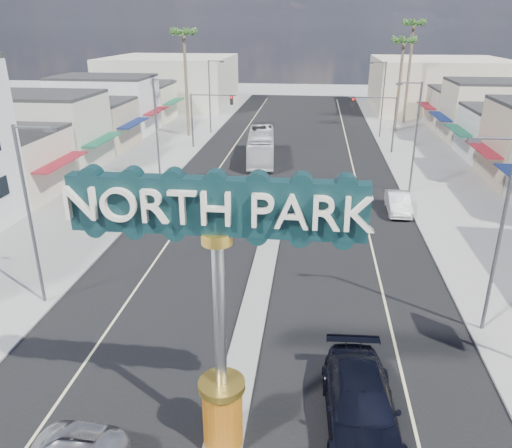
% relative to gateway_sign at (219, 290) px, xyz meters
% --- Properties ---
extents(ground, '(160.00, 160.00, 0.00)m').
position_rel_gateway_sign_xyz_m(ground, '(0.00, 28.02, -5.93)').
color(ground, gray).
rests_on(ground, ground).
extents(road, '(20.00, 120.00, 0.01)m').
position_rel_gateway_sign_xyz_m(road, '(0.00, 28.02, -5.92)').
color(road, black).
rests_on(road, ground).
extents(median_island, '(1.30, 30.00, 0.16)m').
position_rel_gateway_sign_xyz_m(median_island, '(0.00, 12.02, -5.85)').
color(median_island, gray).
rests_on(median_island, ground).
extents(sidewalk_left, '(8.00, 120.00, 0.12)m').
position_rel_gateway_sign_xyz_m(sidewalk_left, '(-14.00, 28.02, -5.87)').
color(sidewalk_left, gray).
rests_on(sidewalk_left, ground).
extents(sidewalk_right, '(8.00, 120.00, 0.12)m').
position_rel_gateway_sign_xyz_m(sidewalk_right, '(14.00, 28.02, -5.87)').
color(sidewalk_right, gray).
rests_on(sidewalk_right, ground).
extents(storefront_row_left, '(12.00, 42.00, 6.00)m').
position_rel_gateway_sign_xyz_m(storefront_row_left, '(-24.00, 41.02, -2.93)').
color(storefront_row_left, beige).
rests_on(storefront_row_left, ground).
extents(backdrop_far_left, '(20.00, 20.00, 8.00)m').
position_rel_gateway_sign_xyz_m(backdrop_far_left, '(-22.00, 73.02, -1.93)').
color(backdrop_far_left, '#B7B29E').
rests_on(backdrop_far_left, ground).
extents(backdrop_far_right, '(20.00, 20.00, 8.00)m').
position_rel_gateway_sign_xyz_m(backdrop_far_right, '(22.00, 73.02, -1.93)').
color(backdrop_far_right, beige).
rests_on(backdrop_far_right, ground).
extents(gateway_sign, '(8.20, 1.50, 9.15)m').
position_rel_gateway_sign_xyz_m(gateway_sign, '(0.00, 0.00, 0.00)').
color(gateway_sign, '#B04A0D').
rests_on(gateway_sign, median_island).
extents(traffic_signal_left, '(5.09, 0.45, 6.00)m').
position_rel_gateway_sign_xyz_m(traffic_signal_left, '(-9.18, 42.02, -1.65)').
color(traffic_signal_left, '#47474C').
rests_on(traffic_signal_left, ground).
extents(traffic_signal_right, '(5.09, 0.45, 6.00)m').
position_rel_gateway_sign_xyz_m(traffic_signal_right, '(9.18, 42.02, -1.65)').
color(traffic_signal_right, '#47474C').
rests_on(traffic_signal_right, ground).
extents(streetlight_l_near, '(2.03, 0.22, 9.00)m').
position_rel_gateway_sign_xyz_m(streetlight_l_near, '(-10.43, 8.02, -0.86)').
color(streetlight_l_near, '#47474C').
rests_on(streetlight_l_near, ground).
extents(streetlight_l_mid, '(2.03, 0.22, 9.00)m').
position_rel_gateway_sign_xyz_m(streetlight_l_mid, '(-10.43, 28.02, -0.86)').
color(streetlight_l_mid, '#47474C').
rests_on(streetlight_l_mid, ground).
extents(streetlight_l_far, '(2.03, 0.22, 9.00)m').
position_rel_gateway_sign_xyz_m(streetlight_l_far, '(-10.43, 50.02, -0.86)').
color(streetlight_l_far, '#47474C').
rests_on(streetlight_l_far, ground).
extents(streetlight_r_near, '(2.03, 0.22, 9.00)m').
position_rel_gateway_sign_xyz_m(streetlight_r_near, '(10.43, 8.02, -0.86)').
color(streetlight_r_near, '#47474C').
rests_on(streetlight_r_near, ground).
extents(streetlight_r_mid, '(2.03, 0.22, 9.00)m').
position_rel_gateway_sign_xyz_m(streetlight_r_mid, '(10.43, 28.02, -0.86)').
color(streetlight_r_mid, '#47474C').
rests_on(streetlight_r_mid, ground).
extents(streetlight_r_far, '(2.03, 0.22, 9.00)m').
position_rel_gateway_sign_xyz_m(streetlight_r_far, '(10.43, 50.02, -0.86)').
color(streetlight_r_far, '#47474C').
rests_on(streetlight_r_far, ground).
extents(palm_left_far, '(2.60, 2.60, 13.10)m').
position_rel_gateway_sign_xyz_m(palm_left_far, '(-13.00, 48.02, 5.57)').
color(palm_left_far, brown).
rests_on(palm_left_far, ground).
extents(palm_right_mid, '(2.60, 2.60, 12.10)m').
position_rel_gateway_sign_xyz_m(palm_right_mid, '(13.00, 54.02, 4.67)').
color(palm_right_mid, brown).
rests_on(palm_right_mid, ground).
extents(palm_right_far, '(2.60, 2.60, 14.10)m').
position_rel_gateway_sign_xyz_m(palm_right_far, '(15.00, 60.02, 6.46)').
color(palm_right_far, brown).
rests_on(palm_right_far, ground).
extents(suv_right, '(2.74, 6.17, 1.76)m').
position_rel_gateway_sign_xyz_m(suv_right, '(4.57, 1.46, -5.05)').
color(suv_right, black).
rests_on(suv_right, ground).
extents(car_parked_left, '(2.32, 4.76, 1.56)m').
position_rel_gateway_sign_xyz_m(car_parked_left, '(-8.81, 20.01, -5.15)').
color(car_parked_left, slate).
rests_on(car_parked_left, ground).
extents(car_parked_right, '(1.62, 4.48, 1.47)m').
position_rel_gateway_sign_xyz_m(car_parked_right, '(9.00, 23.47, -5.19)').
color(car_parked_right, silver).
rests_on(car_parked_right, ground).
extents(city_bus, '(3.45, 10.94, 3.00)m').
position_rel_gateway_sign_xyz_m(city_bus, '(-2.77, 37.34, -4.43)').
color(city_bus, silver).
rests_on(city_bus, ground).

